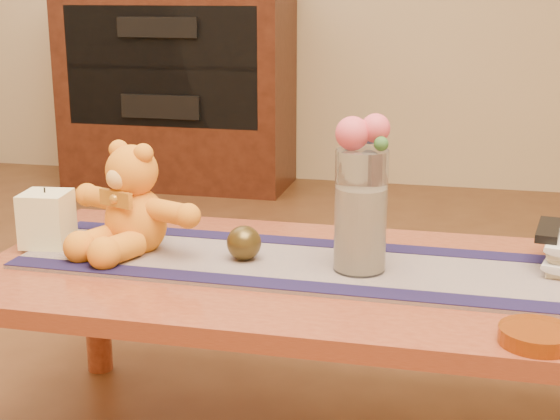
% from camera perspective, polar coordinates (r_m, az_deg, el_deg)
% --- Properties ---
extents(coffee_table_top, '(1.40, 0.70, 0.04)m').
position_cam_1_polar(coffee_table_top, '(1.75, 1.60, -4.84)').
color(coffee_table_top, maroon).
rests_on(coffee_table_top, floor).
extents(table_leg_bl, '(0.07, 0.07, 0.41)m').
position_cam_1_polar(table_leg_bl, '(2.29, -12.90, -6.31)').
color(table_leg_bl, maroon).
rests_on(table_leg_bl, floor).
extents(persian_runner, '(1.20, 0.36, 0.01)m').
position_cam_1_polar(persian_runner, '(1.77, 0.79, -3.80)').
color(persian_runner, '#1B1D4B').
rests_on(persian_runner, coffee_table_top).
extents(runner_border_near, '(1.20, 0.07, 0.00)m').
position_cam_1_polar(runner_border_near, '(1.63, -0.37, -5.25)').
color(runner_border_near, '#171237').
rests_on(runner_border_near, persian_runner).
extents(runner_border_far, '(1.20, 0.07, 0.00)m').
position_cam_1_polar(runner_border_far, '(1.90, 1.78, -2.27)').
color(runner_border_far, '#171237').
rests_on(runner_border_far, persian_runner).
extents(teddy_bear, '(0.43, 0.40, 0.23)m').
position_cam_1_polar(teddy_bear, '(1.85, -10.26, 0.78)').
color(teddy_bear, orange).
rests_on(teddy_bear, persian_runner).
extents(pillar_candle, '(0.12, 0.12, 0.13)m').
position_cam_1_polar(pillar_candle, '(1.94, -16.22, -0.60)').
color(pillar_candle, '#FBF3B9').
rests_on(pillar_candle, persian_runner).
extents(candle_wick, '(0.00, 0.00, 0.01)m').
position_cam_1_polar(candle_wick, '(1.92, -16.37, 1.37)').
color(candle_wick, black).
rests_on(candle_wick, pillar_candle).
extents(glass_vase, '(0.11, 0.11, 0.26)m').
position_cam_1_polar(glass_vase, '(1.69, 5.75, -0.07)').
color(glass_vase, silver).
rests_on(glass_vase, persian_runner).
extents(potpourri_fill, '(0.09, 0.09, 0.18)m').
position_cam_1_polar(potpourri_fill, '(1.70, 5.72, -1.35)').
color(potpourri_fill, beige).
rests_on(potpourri_fill, glass_vase).
extents(rose_left, '(0.07, 0.07, 0.07)m').
position_cam_1_polar(rose_left, '(1.64, 5.16, 5.44)').
color(rose_left, '#DE4E5F').
rests_on(rose_left, glass_vase).
extents(rose_right, '(0.06, 0.06, 0.06)m').
position_cam_1_polar(rose_right, '(1.65, 6.80, 5.79)').
color(rose_right, '#DE4E5F').
rests_on(rose_right, glass_vase).
extents(blue_flower_back, '(0.04, 0.04, 0.04)m').
position_cam_1_polar(blue_flower_back, '(1.68, 6.39, 5.41)').
color(blue_flower_back, '#465699').
rests_on(blue_flower_back, glass_vase).
extents(blue_flower_side, '(0.04, 0.04, 0.04)m').
position_cam_1_polar(blue_flower_side, '(1.68, 4.96, 5.12)').
color(blue_flower_side, '#465699').
rests_on(blue_flower_side, glass_vase).
extents(leaf_sprig, '(0.03, 0.03, 0.03)m').
position_cam_1_polar(leaf_sprig, '(1.63, 7.19, 4.69)').
color(leaf_sprig, '#33662D').
rests_on(leaf_sprig, glass_vase).
extents(bronze_ball, '(0.10, 0.10, 0.08)m').
position_cam_1_polar(bronze_ball, '(1.77, -2.57, -2.35)').
color(bronze_ball, '#443616').
rests_on(bronze_ball, persian_runner).
extents(book_bottom, '(0.19, 0.24, 0.02)m').
position_cam_1_polar(book_bottom, '(1.85, 18.35, -3.48)').
color(book_bottom, beige).
rests_on(book_bottom, coffee_table_top).
extents(book_lower, '(0.21, 0.26, 0.02)m').
position_cam_1_polar(book_lower, '(1.84, 18.54, -2.97)').
color(book_lower, beige).
rests_on(book_lower, book_bottom).
extents(book_upper, '(0.18, 0.23, 0.02)m').
position_cam_1_polar(book_upper, '(1.85, 18.27, -2.32)').
color(book_upper, beige).
rests_on(book_upper, book_lower).
extents(book_top, '(0.21, 0.25, 0.02)m').
position_cam_1_polar(book_top, '(1.83, 18.61, -1.83)').
color(book_top, beige).
rests_on(book_top, book_upper).
extents(tv_remote, '(0.07, 0.16, 0.02)m').
position_cam_1_polar(tv_remote, '(1.82, 18.52, -1.36)').
color(tv_remote, black).
rests_on(tv_remote, book_top).
extents(amber_dish, '(0.15, 0.15, 0.03)m').
position_cam_1_polar(amber_dish, '(1.45, 17.76, -8.52)').
color(amber_dish, '#BF5914').
rests_on(amber_dish, coffee_table_top).
extents(media_cabinet, '(1.20, 0.50, 1.10)m').
position_cam_1_polar(media_cabinet, '(4.39, -7.28, 8.87)').
color(media_cabinet, black).
rests_on(media_cabinet, floor).
extents(cabinet_cavity, '(1.02, 0.03, 0.61)m').
position_cam_1_polar(cabinet_cavity, '(4.16, -8.47, 10.00)').
color(cabinet_cavity, black).
rests_on(cabinet_cavity, media_cabinet).
extents(cabinet_shelf, '(1.02, 0.20, 0.02)m').
position_cam_1_polar(cabinet_shelf, '(4.24, -8.05, 10.11)').
color(cabinet_shelf, black).
rests_on(cabinet_shelf, media_cabinet).
extents(stereo_upper, '(0.42, 0.28, 0.10)m').
position_cam_1_polar(stereo_upper, '(4.25, -8.05, 12.80)').
color(stereo_upper, black).
rests_on(stereo_upper, media_cabinet).
extents(stereo_lower, '(0.42, 0.28, 0.12)m').
position_cam_1_polar(stereo_lower, '(4.28, -7.85, 7.50)').
color(stereo_lower, black).
rests_on(stereo_lower, media_cabinet).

